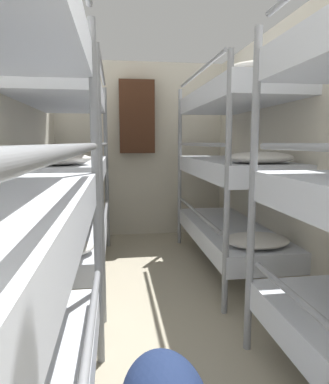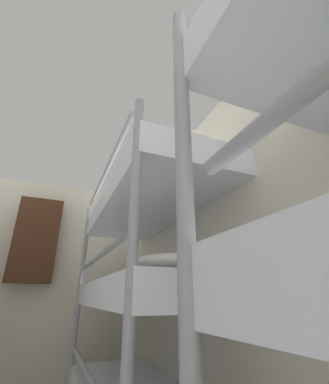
{
  "view_description": "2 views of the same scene",
  "coord_description": "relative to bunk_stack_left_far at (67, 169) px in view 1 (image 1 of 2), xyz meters",
  "views": [
    {
      "loc": [
        -0.33,
        0.52,
        1.23
      ],
      "look_at": [
        0.0,
        2.83,
        0.89
      ],
      "focal_mm": 32.0,
      "sensor_mm": 36.0,
      "label": 1
    },
    {
      "loc": [
        0.17,
        1.83,
        0.97
      ],
      "look_at": [
        0.65,
        2.98,
        1.48
      ],
      "focal_mm": 24.0,
      "sensor_mm": 36.0,
      "label": 2
    }
  ],
  "objects": [
    {
      "name": "hanging_coat",
      "position": [
        0.7,
        1.3,
        0.55
      ],
      "size": [
        0.44,
        0.12,
        0.9
      ],
      "color": "#472819"
    },
    {
      "name": "wall_back",
      "position": [
        0.75,
        1.45,
        0.12
      ],
      "size": [
        2.28,
        0.06,
        2.25
      ],
      "color": "beige",
      "rests_on": "ground_plane"
    },
    {
      "name": "bunk_stack_left_far",
      "position": [
        0.0,
        0.0,
        0.0
      ],
      "size": [
        0.67,
        1.81,
        1.88
      ],
      "color": "gray",
      "rests_on": "ground_plane"
    },
    {
      "name": "bunk_stack_right_far",
      "position": [
        1.5,
        0.0,
        0.0
      ],
      "size": [
        0.67,
        1.81,
        1.88
      ],
      "color": "gray",
      "rests_on": "ground_plane"
    }
  ]
}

